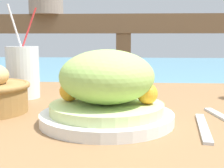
# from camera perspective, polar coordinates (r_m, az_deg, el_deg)

# --- Properties ---
(patio_table) EXTENTS (0.92, 0.82, 0.70)m
(patio_table) POSITION_cam_1_polar(r_m,az_deg,el_deg) (0.76, 0.58, -12.04)
(patio_table) COLOR olive
(patio_table) RESTS_ON ground_plane
(railing_fence) EXTENTS (2.80, 0.08, 0.97)m
(railing_fence) POSITION_cam_1_polar(r_m,az_deg,el_deg) (1.52, 2.12, 3.76)
(railing_fence) COLOR brown
(railing_fence) RESTS_ON ground_plane
(sea_backdrop) EXTENTS (12.00, 4.00, 0.47)m
(sea_backdrop) POSITION_cam_1_polar(r_m,az_deg,el_deg) (4.06, 2.92, -0.32)
(sea_backdrop) COLOR #568EA8
(sea_backdrop) RESTS_ON ground_plane
(salad_plate) EXTENTS (0.26, 0.26, 0.14)m
(salad_plate) POSITION_cam_1_polar(r_m,az_deg,el_deg) (0.59, -0.96, -1.38)
(salad_plate) COLOR silver
(salad_plate) RESTS_ON patio_table
(drink_glass) EXTENTS (0.09, 0.09, 0.25)m
(drink_glass) POSITION_cam_1_polar(r_m,az_deg,el_deg) (0.87, -15.98, 2.13)
(drink_glass) COLOR silver
(drink_glass) RESTS_ON patio_table
(fork) EXTENTS (0.04, 0.18, 0.00)m
(fork) POSITION_cam_1_polar(r_m,az_deg,el_deg) (0.59, 16.35, -7.60)
(fork) COLOR silver
(fork) RESTS_ON patio_table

